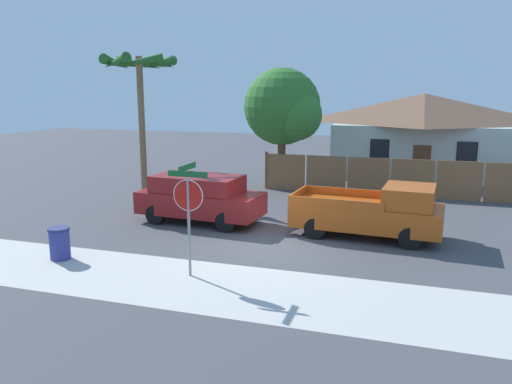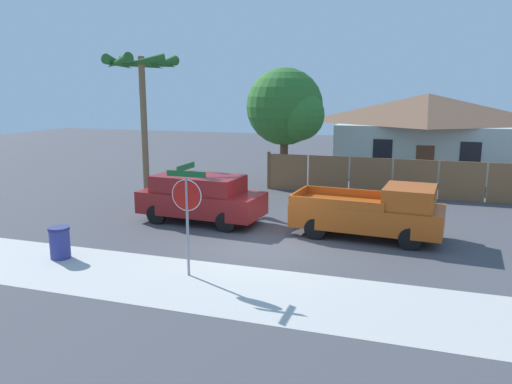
{
  "view_description": "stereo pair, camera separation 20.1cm",
  "coord_description": "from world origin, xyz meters",
  "px_view_note": "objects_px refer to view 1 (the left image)",
  "views": [
    {
      "loc": [
        4.19,
        -14.43,
        4.77
      ],
      "look_at": [
        -0.55,
        0.45,
        1.6
      ],
      "focal_mm": 35.0,
      "sensor_mm": 36.0,
      "label": 1
    },
    {
      "loc": [
        4.39,
        -14.37,
        4.77
      ],
      "look_at": [
        -0.55,
        0.45,
        1.6
      ],
      "focal_mm": 35.0,
      "sensor_mm": 36.0,
      "label": 2
    }
  ],
  "objects_px": {
    "oak_tree": "(285,109)",
    "palm_tree": "(140,75)",
    "orange_pickup": "(374,212)",
    "house": "(422,133)",
    "red_suv": "(200,197)",
    "trash_bin": "(60,243)",
    "stop_sign": "(188,201)"
  },
  "relations": [
    {
      "from": "palm_tree",
      "to": "orange_pickup",
      "type": "bearing_deg",
      "value": -16.24
    },
    {
      "from": "red_suv",
      "to": "trash_bin",
      "type": "xyz_separation_m",
      "value": [
        -2.16,
        -5.03,
        -0.47
      ]
    },
    {
      "from": "house",
      "to": "orange_pickup",
      "type": "height_order",
      "value": "house"
    },
    {
      "from": "red_suv",
      "to": "orange_pickup",
      "type": "height_order",
      "value": "orange_pickup"
    },
    {
      "from": "oak_tree",
      "to": "palm_tree",
      "type": "height_order",
      "value": "palm_tree"
    },
    {
      "from": "house",
      "to": "trash_bin",
      "type": "relative_size",
      "value": 11.08
    },
    {
      "from": "stop_sign",
      "to": "orange_pickup",
      "type": "bearing_deg",
      "value": 49.64
    },
    {
      "from": "palm_tree",
      "to": "orange_pickup",
      "type": "height_order",
      "value": "palm_tree"
    },
    {
      "from": "orange_pickup",
      "to": "trash_bin",
      "type": "xyz_separation_m",
      "value": [
        -8.4,
        -5.01,
        -0.39
      ]
    },
    {
      "from": "orange_pickup",
      "to": "palm_tree",
      "type": "bearing_deg",
      "value": 167.87
    },
    {
      "from": "orange_pickup",
      "to": "trash_bin",
      "type": "distance_m",
      "value": 9.79
    },
    {
      "from": "house",
      "to": "trash_bin",
      "type": "xyz_separation_m",
      "value": [
        -9.96,
        -19.16,
        -1.93
      ]
    },
    {
      "from": "house",
      "to": "palm_tree",
      "type": "height_order",
      "value": "palm_tree"
    },
    {
      "from": "red_suv",
      "to": "orange_pickup",
      "type": "distance_m",
      "value": 6.24
    },
    {
      "from": "house",
      "to": "red_suv",
      "type": "relative_size",
      "value": 2.22
    },
    {
      "from": "orange_pickup",
      "to": "oak_tree",
      "type": "bearing_deg",
      "value": 127.17
    },
    {
      "from": "trash_bin",
      "to": "red_suv",
      "type": "bearing_deg",
      "value": 66.74
    },
    {
      "from": "oak_tree",
      "to": "house",
      "type": "bearing_deg",
      "value": 44.31
    },
    {
      "from": "red_suv",
      "to": "palm_tree",
      "type": "bearing_deg",
      "value": 147.68
    },
    {
      "from": "oak_tree",
      "to": "stop_sign",
      "type": "bearing_deg",
      "value": -86.61
    },
    {
      "from": "house",
      "to": "trash_bin",
      "type": "bearing_deg",
      "value": -117.46
    },
    {
      "from": "red_suv",
      "to": "orange_pickup",
      "type": "xyz_separation_m",
      "value": [
        6.24,
        -0.02,
        -0.09
      ]
    },
    {
      "from": "oak_tree",
      "to": "stop_sign",
      "type": "xyz_separation_m",
      "value": [
        0.76,
        -12.8,
        -1.89
      ]
    },
    {
      "from": "orange_pickup",
      "to": "trash_bin",
      "type": "relative_size",
      "value": 5.3
    },
    {
      "from": "oak_tree",
      "to": "palm_tree",
      "type": "relative_size",
      "value": 0.94
    },
    {
      "from": "house",
      "to": "oak_tree",
      "type": "bearing_deg",
      "value": -135.69
    },
    {
      "from": "palm_tree",
      "to": "trash_bin",
      "type": "bearing_deg",
      "value": -76.89
    },
    {
      "from": "house",
      "to": "red_suv",
      "type": "distance_m",
      "value": 16.2
    },
    {
      "from": "stop_sign",
      "to": "trash_bin",
      "type": "relative_size",
      "value": 3.17
    },
    {
      "from": "house",
      "to": "palm_tree",
      "type": "bearing_deg",
      "value": -136.66
    },
    {
      "from": "palm_tree",
      "to": "oak_tree",
      "type": "bearing_deg",
      "value": 42.08
    },
    {
      "from": "oak_tree",
      "to": "trash_bin",
      "type": "xyz_separation_m",
      "value": [
        -3.38,
        -12.73,
        -3.44
      ]
    }
  ]
}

